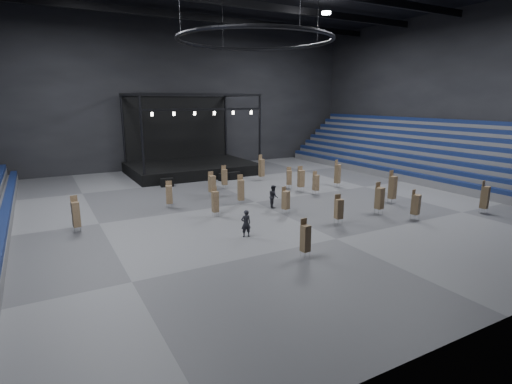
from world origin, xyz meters
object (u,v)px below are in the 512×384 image
crew_member (273,196)px  chair_stack_16 (379,198)px  chair_stack_2 (337,173)px  chair_stack_9 (301,178)px  chair_stack_10 (392,187)px  chair_stack_7 (241,189)px  chair_stack_6 (212,183)px  chair_stack_3 (339,208)px  chair_stack_0 (416,204)px  flight_case_mid (224,177)px  flight_case_left (167,182)px  chair_stack_1 (261,167)px  chair_stack_5 (169,194)px  chair_stack_4 (76,214)px  chair_stack_8 (215,201)px  chair_stack_15 (289,177)px  chair_stack_11 (305,238)px  chair_stack_17 (224,177)px  chair_stack_14 (316,182)px  stage (189,160)px  flight_case_right (234,176)px  man_center (246,223)px  chair_stack_13 (485,197)px  chair_stack_12 (286,200)px

crew_member → chair_stack_16: bearing=-113.4°
chair_stack_2 → chair_stack_9: size_ratio=1.14×
chair_stack_10 → chair_stack_7: bearing=144.3°
chair_stack_6 → crew_member: 6.47m
chair_stack_3 → chair_stack_16: chair_stack_16 is taller
chair_stack_16 → crew_member: bearing=129.9°
chair_stack_0 → crew_member: bearing=112.2°
flight_case_mid → chair_stack_16: size_ratio=0.48×
flight_case_left → flight_case_mid: (6.26, 0.11, -0.02)m
chair_stack_1 → chair_stack_5: (-12.12, -6.43, -0.22)m
chair_stack_5 → chair_stack_4: bearing=-140.8°
chair_stack_1 → chair_stack_8: bearing=-146.7°
chair_stack_15 → chair_stack_11: bearing=-95.7°
chair_stack_6 → chair_stack_1: bearing=23.3°
chair_stack_8 → chair_stack_17: (4.57, 8.36, 0.02)m
chair_stack_4 → chair_stack_8: (9.35, -1.06, -0.08)m
chair_stack_0 → chair_stack_16: 2.62m
flight_case_mid → chair_stack_17: 4.21m
chair_stack_4 → chair_stack_5: size_ratio=1.11×
chair_stack_2 → chair_stack_4: (-24.02, -2.56, -0.12)m
chair_stack_3 → chair_stack_14: size_ratio=0.99×
flight_case_left → chair_stack_9: chair_stack_9 is taller
flight_case_mid → chair_stack_10: size_ratio=0.42×
chair_stack_5 → stage: bearing=82.1°
chair_stack_7 → chair_stack_0: bearing=-35.0°
chair_stack_16 → chair_stack_15: bearing=87.7°
chair_stack_6 → stage: bearing=72.2°
flight_case_right → crew_member: (-2.32, -11.98, 0.51)m
chair_stack_6 → crew_member: chair_stack_6 is taller
chair_stack_4 → chair_stack_15: (19.50, 4.36, -0.14)m
flight_case_right → chair_stack_4: chair_stack_4 is taller
chair_stack_3 → chair_stack_16: (4.30, 0.42, 0.17)m
chair_stack_11 → man_center: chair_stack_11 is taller
chair_stack_0 → chair_stack_11: (-11.08, -1.91, -0.05)m
chair_stack_16 → chair_stack_0: bearing=-70.6°
chair_stack_5 → chair_stack_1: bearing=45.4°
chair_stack_13 → crew_member: 16.04m
chair_stack_7 → chair_stack_14: (7.68, 0.01, -0.16)m
flight_case_mid → chair_stack_10: (8.21, -15.76, 1.03)m
chair_stack_17 → crew_member: chair_stack_17 is taller
chair_stack_14 → chair_stack_8: bearing=-171.0°
chair_stack_3 → chair_stack_13: (11.43, -3.30, 0.19)m
chair_stack_13 → man_center: (-18.31, 4.05, -0.44)m
chair_stack_0 → chair_stack_7: chair_stack_7 is taller
chair_stack_6 → chair_stack_12: (2.71, -7.83, -0.09)m
chair_stack_0 → chair_stack_13: size_ratio=0.88×
flight_case_right → chair_stack_1: size_ratio=0.45×
stage → chair_stack_10: size_ratio=5.02×
chair_stack_17 → chair_stack_14: bearing=-38.4°
chair_stack_8 → chair_stack_10: chair_stack_10 is taller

